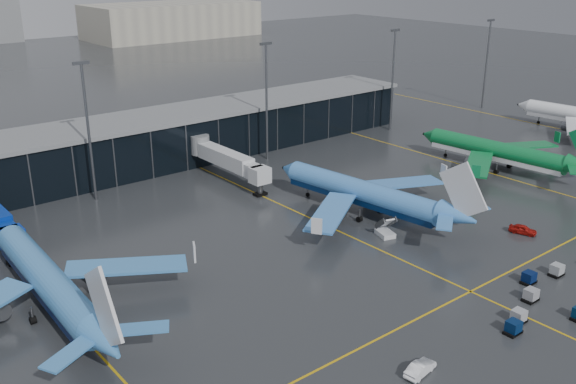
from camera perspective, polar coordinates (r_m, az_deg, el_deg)
ground at (r=92.59m, az=4.66°, el=-7.19°), size 600.00×600.00×0.00m
terminal_pier at (r=138.82m, az=-13.20°, el=4.24°), size 142.00×17.00×10.70m
flood_masts at (r=128.68m, az=-9.09°, el=7.14°), size 203.00×0.50×25.50m
distant_hangars at (r=347.58m, az=-21.51°, el=13.43°), size 260.00×71.00×22.00m
taxi_lines at (r=105.73m, az=4.64°, el=-3.53°), size 220.00×120.00×0.02m
airliner_arkefly at (r=86.04m, az=-20.79°, el=-5.90°), size 38.98×44.06×13.20m
airliner_klm_near at (r=110.89m, az=6.56°, el=1.18°), size 42.26×46.77×13.07m
airliner_aer_lingus at (r=141.27m, az=18.11°, el=4.41°), size 39.51×44.04×12.60m
baggage_carts at (r=92.10m, az=22.06°, el=-8.39°), size 26.42×10.74×1.70m
mobile_airstair at (r=104.75m, az=8.64°, el=-3.49°), size 3.04×3.70×3.45m
service_van_red at (r=111.20m, az=20.15°, el=-3.14°), size 3.07×4.69×1.48m
service_van_white at (r=73.31m, az=11.67°, el=-15.09°), size 4.61×2.20×1.46m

